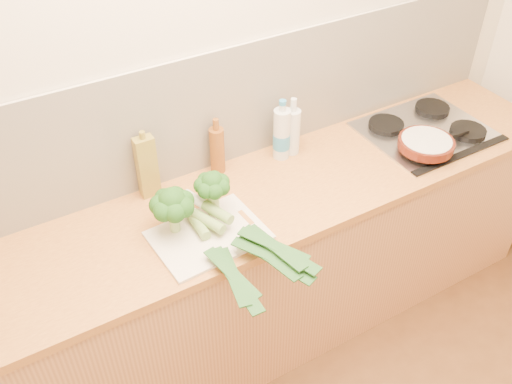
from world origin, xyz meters
TOP-DOWN VIEW (x-y plane):
  - room_shell at (0.00, 1.49)m, footprint 3.50×3.50m
  - counter at (0.00, 1.20)m, footprint 3.20×0.62m
  - gas_hob at (1.02, 1.20)m, footprint 0.58×0.50m
  - chopping_board at (-0.21, 1.08)m, footprint 0.44×0.34m
  - broccoli_left at (-0.31, 1.17)m, footprint 0.17×0.17m
  - broccoli_right at (-0.13, 1.19)m, footprint 0.14×0.14m
  - leek_front at (-0.23, 1.06)m, footprint 0.11×0.68m
  - leek_mid at (-0.17, 1.04)m, footprint 0.28×0.65m
  - leek_back at (-0.12, 1.04)m, footprint 0.26×0.63m
  - skillet at (0.89, 1.07)m, footprint 0.37×0.25m
  - oil_tin at (-0.30, 1.44)m, footprint 0.08×0.05m
  - glass_bottle at (0.37, 1.39)m, footprint 0.07×0.07m
  - amber_bottle at (0.02, 1.44)m, footprint 0.06×0.06m
  - water_bottle at (0.31, 1.39)m, footprint 0.08×0.08m

SIDE VIEW (x-z plane):
  - counter at x=0.00m, z-range 0.00..0.90m
  - chopping_board at x=-0.21m, z-range 0.90..0.91m
  - gas_hob at x=1.02m, z-range 0.89..0.93m
  - leek_front at x=-0.23m, z-range 0.91..0.96m
  - leek_mid at x=-0.17m, z-range 0.93..0.97m
  - skillet at x=0.89m, z-range 0.94..0.98m
  - leek_back at x=-0.12m, z-range 0.95..0.99m
  - amber_bottle at x=0.02m, z-range 0.88..1.15m
  - water_bottle at x=0.31m, z-range 0.88..1.15m
  - glass_bottle at x=0.37m, z-range 0.88..1.16m
  - oil_tin at x=-0.30m, z-range 0.89..1.20m
  - broccoli_left at x=-0.31m, z-range 0.94..1.14m
  - broccoli_right at x=-0.13m, z-range 0.95..1.15m
  - room_shell at x=0.00m, z-range -0.58..2.92m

